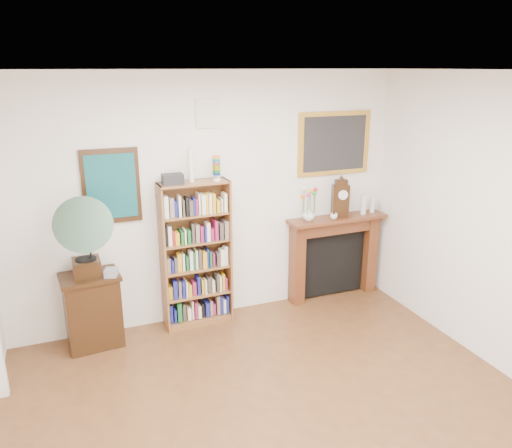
{
  "coord_description": "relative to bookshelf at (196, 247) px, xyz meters",
  "views": [
    {
      "loc": [
        -1.49,
        -2.71,
        2.83
      ],
      "look_at": [
        0.2,
        1.6,
        1.36
      ],
      "focal_mm": 35.0,
      "sensor_mm": 36.0,
      "label": 1
    }
  ],
  "objects": [
    {
      "name": "small_picture",
      "position": [
        0.22,
        0.14,
        1.43
      ],
      "size": [
        0.26,
        0.04,
        0.3
      ],
      "color": "white",
      "rests_on": "back_wall"
    },
    {
      "name": "gilt_painting",
      "position": [
        1.77,
        0.14,
        1.03
      ],
      "size": [
        0.95,
        0.04,
        0.75
      ],
      "color": "gold",
      "rests_on": "back_wall"
    },
    {
      "name": "teal_poster",
      "position": [
        -0.83,
        0.14,
        0.73
      ],
      "size": [
        0.58,
        0.04,
        0.78
      ],
      "color": "black",
      "rests_on": "back_wall"
    },
    {
      "name": "room",
      "position": [
        0.22,
        -2.34,
        0.48
      ],
      "size": [
        4.51,
        5.01,
        2.81
      ],
      "color": "#553119",
      "rests_on": "ground"
    },
    {
      "name": "side_cabinet",
      "position": [
        -1.14,
        -0.08,
        -0.53
      ],
      "size": [
        0.62,
        0.47,
        0.8
      ],
      "primitive_type": "cube",
      "rotation": [
        0.0,
        0.0,
        0.09
      ],
      "color": "black",
      "rests_on": "floor"
    },
    {
      "name": "bottle_left",
      "position": [
        2.15,
        0.0,
        0.26
      ],
      "size": [
        0.07,
        0.07,
        0.24
      ],
      "primitive_type": "cylinder",
      "color": "silver",
      "rests_on": "fireplace"
    },
    {
      "name": "bottle_right",
      "position": [
        2.3,
        0.03,
        0.24
      ],
      "size": [
        0.06,
        0.06,
        0.2
      ],
      "primitive_type": "cylinder",
      "color": "silver",
      "rests_on": "fireplace"
    },
    {
      "name": "cd_stack",
      "position": [
        -0.93,
        -0.19,
        -0.09
      ],
      "size": [
        0.15,
        0.15,
        0.08
      ],
      "primitive_type": "cube",
      "rotation": [
        0.0,
        0.0,
        -0.35
      ],
      "color": "#B7B6C3",
      "rests_on": "side_cabinet"
    },
    {
      "name": "fireplace",
      "position": [
        1.79,
        0.06,
        -0.3
      ],
      "size": [
        1.27,
        0.32,
        1.07
      ],
      "rotation": [
        0.0,
        0.0,
        0.02
      ],
      "color": "#522B13",
      "rests_on": "floor"
    },
    {
      "name": "mantel_clock",
      "position": [
        1.82,
        0.01,
        0.37
      ],
      "size": [
        0.22,
        0.16,
        0.46
      ],
      "rotation": [
        0.0,
        0.0,
        -0.28
      ],
      "color": "black",
      "rests_on": "fireplace"
    },
    {
      "name": "flower_vase",
      "position": [
        1.39,
        0.01,
        0.22
      ],
      "size": [
        0.17,
        0.17,
        0.15
      ],
      "primitive_type": "imported",
      "rotation": [
        0.0,
        0.0,
        0.21
      ],
      "color": "silver",
      "rests_on": "fireplace"
    },
    {
      "name": "teacup",
      "position": [
        1.7,
        -0.05,
        0.18
      ],
      "size": [
        0.09,
        0.09,
        0.07
      ],
      "primitive_type": "imported",
      "rotation": [
        0.0,
        0.0,
        -0.02
      ],
      "color": "silver",
      "rests_on": "fireplace"
    },
    {
      "name": "gramophone",
      "position": [
        -1.16,
        -0.21,
        0.37
      ],
      "size": [
        0.55,
        0.68,
        0.89
      ],
      "rotation": [
        0.0,
        0.0,
        0.02
      ],
      "color": "black",
      "rests_on": "side_cabinet"
    },
    {
      "name": "bookshelf",
      "position": [
        0.0,
        0.0,
        0.0
      ],
      "size": [
        0.77,
        0.29,
        1.91
      ],
      "rotation": [
        0.0,
        0.0,
        0.03
      ],
      "color": "brown",
      "rests_on": "floor"
    }
  ]
}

